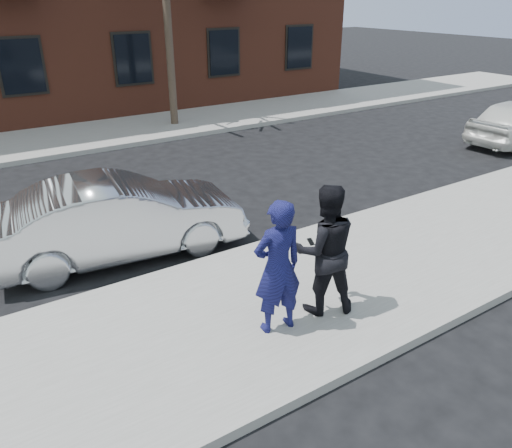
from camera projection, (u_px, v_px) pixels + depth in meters
ground at (208, 324)px, 7.28m from camera, size 100.00×100.00×0.00m
near_sidewalk at (217, 329)px, 7.06m from camera, size 50.00×3.50×0.15m
near_curb at (165, 274)px, 8.43m from camera, size 50.00×0.10×0.15m
far_sidewalk at (41, 143)px, 15.81m from camera, size 50.00×3.50×0.15m
far_curb at (55, 157)px, 14.44m from camera, size 50.00×0.10×0.15m
silver_sedan at (120, 218)px, 8.93m from camera, size 4.59×2.05×1.46m
man_hoodie at (278, 267)px, 6.57m from camera, size 0.75×0.56×1.92m
man_peacoat at (324, 250)px, 6.99m from camera, size 1.16×1.05×1.95m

